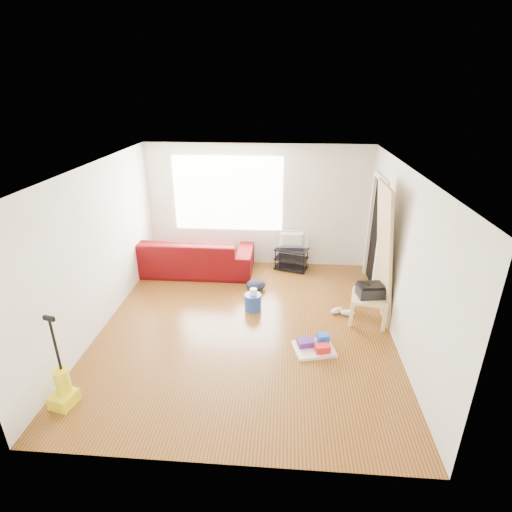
# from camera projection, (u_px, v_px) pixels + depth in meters

# --- Properties ---
(room) EXTENTS (4.51, 5.01, 2.51)m
(room) POSITION_uv_depth(u_px,v_px,m) (251.00, 250.00, 5.97)
(room) COLOR #582A0C
(room) RESTS_ON ground
(sofa) EXTENTS (2.52, 0.99, 0.74)m
(sofa) POSITION_uv_depth(u_px,v_px,m) (192.00, 271.00, 8.21)
(sofa) COLOR #490806
(sofa) RESTS_ON ground
(tv_stand) EXTENTS (0.73, 0.54, 0.45)m
(tv_stand) POSITION_uv_depth(u_px,v_px,m) (291.00, 259.00, 8.22)
(tv_stand) COLOR black
(tv_stand) RESTS_ON ground
(tv) EXTENTS (0.65, 0.09, 0.37)m
(tv) POSITION_uv_depth(u_px,v_px,m) (292.00, 240.00, 8.06)
(tv) COLOR black
(tv) RESTS_ON tv_stand
(side_table) EXTENTS (0.64, 0.64, 0.45)m
(side_table) POSITION_uv_depth(u_px,v_px,m) (369.00, 300.00, 6.36)
(side_table) COLOR #E1B585
(side_table) RESTS_ON ground
(printer) EXTENTS (0.44, 0.36, 0.21)m
(printer) POSITION_uv_depth(u_px,v_px,m) (371.00, 290.00, 6.29)
(printer) COLOR black
(printer) RESTS_ON side_table
(bucket) EXTENTS (0.35, 0.35, 0.28)m
(bucket) POSITION_uv_depth(u_px,v_px,m) (253.00, 309.00, 6.82)
(bucket) COLOR #1F40A0
(bucket) RESTS_ON ground
(toilet_paper) EXTENTS (0.12, 0.12, 0.11)m
(toilet_paper) POSITION_uv_depth(u_px,v_px,m) (253.00, 299.00, 6.75)
(toilet_paper) COLOR white
(toilet_paper) RESTS_ON bucket
(cleaning_tray) EXTENTS (0.66, 0.58, 0.20)m
(cleaning_tray) POSITION_uv_depth(u_px,v_px,m) (315.00, 346.00, 5.76)
(cleaning_tray) COLOR white
(cleaning_tray) RESTS_ON ground
(backpack) EXTENTS (0.42, 0.36, 0.20)m
(backpack) POSITION_uv_depth(u_px,v_px,m) (256.00, 290.00, 7.47)
(backpack) COLOR black
(backpack) RESTS_ON ground
(sneakers) EXTENTS (0.43, 0.23, 0.10)m
(sneakers) POSITION_uv_depth(u_px,v_px,m) (342.00, 312.00, 6.65)
(sneakers) COLOR white
(sneakers) RESTS_ON ground
(vacuum) EXTENTS (0.31, 0.33, 1.19)m
(vacuum) POSITION_uv_depth(u_px,v_px,m) (63.00, 388.00, 4.74)
(vacuum) COLOR yellow
(vacuum) RESTS_ON ground
(door_panel) EXTENTS (0.28, 0.89, 2.21)m
(door_panel) POSITION_uv_depth(u_px,v_px,m) (376.00, 315.00, 6.66)
(door_panel) COLOR #A07E4B
(door_panel) RESTS_ON ground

